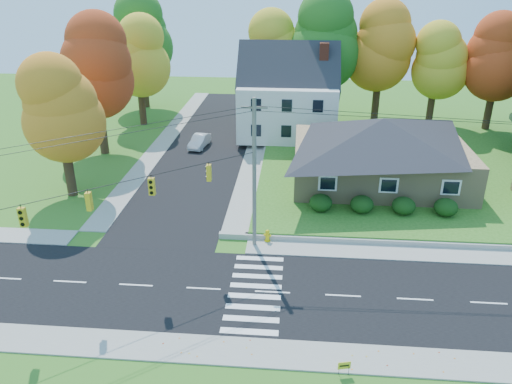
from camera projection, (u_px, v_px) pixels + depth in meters
The scene contains 22 objects.
ground at pixel (272, 292), 28.53m from camera, with size 120.00×120.00×0.00m, color #3D7923.
road_main at pixel (272, 292), 28.52m from camera, with size 90.00×8.00×0.02m, color black.
road_cross at pixel (211, 143), 52.74m from camera, with size 8.00×44.00×0.02m, color black.
sidewalk_north at pixel (277, 247), 33.05m from camera, with size 90.00×2.00×0.08m, color #9C9A90.
sidewalk_south at pixel (267, 353), 23.97m from camera, with size 90.00×2.00×0.08m, color #9C9A90.
lawn at pixel (424, 164), 46.47m from camera, with size 30.00×30.00×0.50m, color #3D7923.
ranch_house at pixel (381, 149), 41.07m from camera, with size 14.60×10.60×5.40m.
colonial_house at pixel (288, 97), 52.04m from camera, with size 10.40×8.40×9.60m.
hedge_row at pixel (383, 205), 36.37m from camera, with size 10.70×1.70×1.27m.
traffic_infrastructure at pixel (272, 201), 27.64m from camera, with size 38.10×10.66×10.00m.
tree_lot_0 at pixel (272, 51), 56.11m from camera, with size 6.72×6.72×12.51m.
tree_lot_1 at pixel (327, 41), 54.19m from camera, with size 7.84×7.84×14.60m.
tree_lot_2 at pixel (381, 47), 54.90m from camera, with size 7.28×7.28×13.56m.
tree_lot_3 at pixel (437, 61), 54.07m from camera, with size 6.16×6.16×11.47m.
tree_lot_4 at pixel (499, 57), 52.42m from camera, with size 6.72×6.72×12.51m.
tree_west_0 at pixel (59, 109), 37.79m from camera, with size 6.16×6.16×11.47m.
tree_west_1 at pixel (94, 67), 46.40m from camera, with size 7.28×7.28×13.56m.
tree_west_2 at pixel (137, 57), 55.67m from camera, with size 6.72×6.72×12.51m.
tree_west_3 at pixel (140, 35), 62.54m from camera, with size 7.84×7.84×14.60m.
white_car at pixel (200, 141), 51.15m from camera, with size 1.34×3.85×1.27m, color silver.
fire_hydrant at pixel (267, 236), 33.57m from camera, with size 0.53×0.41×0.92m.
yard_sign at pixel (344, 366), 22.55m from camera, with size 0.59×0.16×0.75m.
Camera 1 is at (1.08, -23.60, 17.01)m, focal length 35.00 mm.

